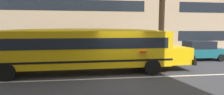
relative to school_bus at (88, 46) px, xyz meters
name	(u,v)px	position (x,y,z in m)	size (l,w,h in m)	color
ground_plane	(122,78)	(1.85, -1.46, -1.59)	(400.00, 400.00, 0.00)	#38383D
sidewalk_far	(109,56)	(1.85, 5.94, -1.58)	(120.00, 3.00, 0.01)	gray
lane_centreline	(122,78)	(1.85, -1.46, -1.58)	(110.00, 0.16, 0.01)	silver
school_bus	(88,46)	(0.00, 0.00, 0.00)	(11.99, 2.85, 2.67)	yellow
parked_car_teal_beside_sign	(200,50)	(9.43, 3.00, -0.74)	(3.92, 1.91, 1.64)	#195B66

